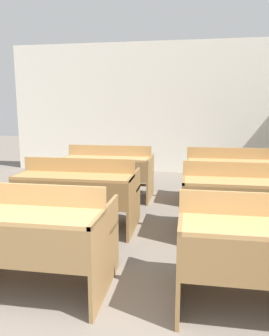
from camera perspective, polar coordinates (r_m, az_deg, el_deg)
wall_back at (r=7.18m, az=4.85°, el=10.29°), size 6.71×0.06×2.78m
bench_front_left at (r=2.68m, az=-18.96°, el=-10.44°), size 1.31×0.79×0.82m
bench_second_left at (r=3.84m, az=-9.72°, el=-3.80°), size 1.31×0.79×0.82m
bench_second_right at (r=3.68m, az=18.57°, el=-4.78°), size 1.31×0.79×0.82m
bench_third_left at (r=5.10m, az=-4.42°, el=-0.20°), size 1.31×0.79×0.82m
bench_third_right at (r=4.99m, az=16.58°, el=-0.84°), size 1.31×0.79×0.82m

